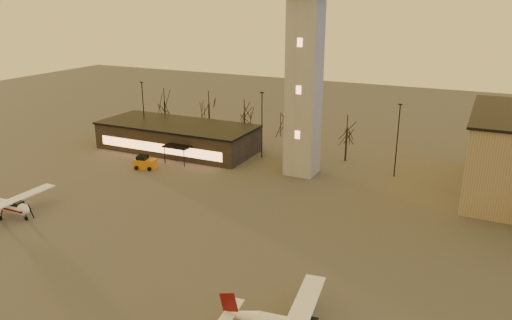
{
  "coord_description": "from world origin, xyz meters",
  "views": [
    {
      "loc": [
        22.68,
        -32.15,
        23.28
      ],
      "look_at": [
        1.07,
        13.0,
        7.01
      ],
      "focal_mm": 35.0,
      "sensor_mm": 36.0,
      "label": 1
    }
  ],
  "objects_px": {
    "terminal": "(177,137)",
    "cessna_rear": "(11,208)",
    "control_tower": "(305,54)",
    "service_cart": "(145,164)"
  },
  "relations": [
    {
      "from": "control_tower",
      "to": "terminal",
      "type": "height_order",
      "value": "control_tower"
    },
    {
      "from": "service_cart",
      "to": "cessna_rear",
      "type": "bearing_deg",
      "value": -109.91
    },
    {
      "from": "terminal",
      "to": "cessna_rear",
      "type": "xyz_separation_m",
      "value": [
        -1.95,
        -29.82,
        -1.13
      ]
    },
    {
      "from": "terminal",
      "to": "service_cart",
      "type": "height_order",
      "value": "terminal"
    },
    {
      "from": "control_tower",
      "to": "terminal",
      "type": "distance_m",
      "value": 26.24
    },
    {
      "from": "control_tower",
      "to": "cessna_rear",
      "type": "bearing_deg",
      "value": -130.71
    },
    {
      "from": "terminal",
      "to": "cessna_rear",
      "type": "height_order",
      "value": "terminal"
    },
    {
      "from": "service_cart",
      "to": "terminal",
      "type": "bearing_deg",
      "value": 85.2
    },
    {
      "from": "control_tower",
      "to": "terminal",
      "type": "relative_size",
      "value": 1.28
    },
    {
      "from": "cessna_rear",
      "to": "control_tower",
      "type": "bearing_deg",
      "value": 49.14
    }
  ]
}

